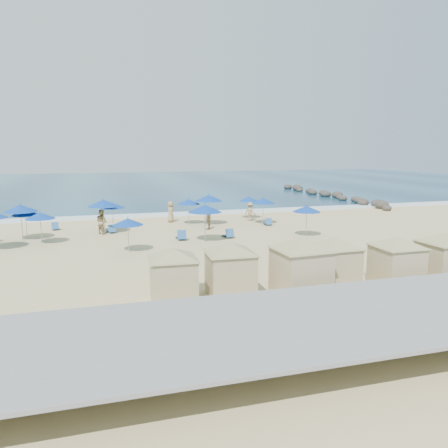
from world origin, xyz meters
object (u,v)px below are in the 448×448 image
(cabana_3, at_px, (335,256))
(beachgoer_4, at_px, (171,212))
(trash_bin, at_px, (284,259))
(umbrella_10, at_px, (263,201))
(cabana_1, at_px, (230,262))
(umbrella_7, at_px, (189,202))
(umbrella_4, at_px, (112,205))
(cabana_5, at_px, (443,251))
(umbrella_11, at_px, (307,209))
(beachgoer_3, at_px, (250,212))
(umbrella_9, at_px, (249,199))
(umbrella_5, at_px, (103,203))
(umbrella_12, at_px, (209,198))
(beachgoer_1, at_px, (102,222))
(beachgoer_2, at_px, (208,219))
(umbrella_6, at_px, (128,222))
(umbrella_8, at_px, (205,209))
(umbrella_3, at_px, (40,216))
(umbrella_0, at_px, (25,212))
(cabana_0, at_px, (173,268))
(umbrella_2, at_px, (20,208))
(cabana_2, at_px, (301,259))
(rock_jetty, at_px, (330,195))

(cabana_3, distance_m, beachgoer_4, 20.79)
(trash_bin, xyz_separation_m, umbrella_10, (3.80, 13.11, 1.62))
(cabana_1, height_order, umbrella_7, cabana_1)
(umbrella_4, bearing_deg, cabana_5, -51.25)
(umbrella_11, distance_m, beachgoer_3, 8.07)
(umbrella_9, bearing_deg, cabana_5, -82.62)
(umbrella_5, height_order, umbrella_10, umbrella_5)
(umbrella_7, xyz_separation_m, umbrella_12, (1.55, -0.88, 0.37))
(umbrella_4, distance_m, beachgoer_1, 2.19)
(beachgoer_1, bearing_deg, beachgoer_2, -132.67)
(umbrella_7, xyz_separation_m, umbrella_9, (5.98, 1.59, -0.13))
(umbrella_6, xyz_separation_m, beachgoer_2, (6.71, 6.18, -1.06))
(umbrella_6, xyz_separation_m, beachgoer_4, (4.39, 10.61, -1.02))
(umbrella_8, bearing_deg, umbrella_12, 73.53)
(umbrella_3, bearing_deg, umbrella_0, 119.26)
(umbrella_4, relative_size, beachgoer_1, 1.19)
(trash_bin, distance_m, beachgoer_1, 15.68)
(cabana_0, height_order, umbrella_12, umbrella_12)
(umbrella_4, relative_size, umbrella_5, 0.83)
(umbrella_8, xyz_separation_m, umbrella_11, (7.63, -0.23, -0.29))
(umbrella_12, height_order, beachgoer_3, umbrella_12)
(umbrella_5, xyz_separation_m, umbrella_8, (6.69, -5.09, -0.00))
(cabana_0, height_order, umbrella_9, cabana_0)
(umbrella_2, bearing_deg, beachgoer_4, 23.17)
(cabana_5, relative_size, umbrella_0, 1.87)
(umbrella_9, bearing_deg, umbrella_3, -159.03)
(cabana_0, height_order, umbrella_8, umbrella_8)
(trash_bin, height_order, umbrella_8, umbrella_8)
(umbrella_7, xyz_separation_m, beachgoer_3, (5.65, 0.21, -1.11))
(beachgoer_4, bearing_deg, cabana_0, 162.05)
(umbrella_7, height_order, umbrella_8, umbrella_8)
(umbrella_8, bearing_deg, beachgoer_1, 143.95)
(cabana_5, xyz_separation_m, umbrella_11, (-1.44, 11.78, 0.56))
(cabana_3, xyz_separation_m, beachgoer_3, (2.54, 18.94, -0.64))
(cabana_0, xyz_separation_m, umbrella_7, (4.51, 18.70, 0.49))
(cabana_2, relative_size, umbrella_2, 1.73)
(cabana_0, bearing_deg, umbrella_6, 97.09)
(trash_bin, bearing_deg, rock_jetty, 53.01)
(umbrella_6, bearing_deg, umbrella_2, 140.51)
(beachgoer_4, bearing_deg, beachgoer_3, -110.10)
(cabana_1, xyz_separation_m, beachgoer_1, (-5.28, 16.28, -0.58))
(cabana_3, relative_size, umbrella_0, 1.84)
(rock_jetty, relative_size, umbrella_6, 11.86)
(trash_bin, relative_size, cabana_3, 0.20)
(umbrella_2, bearing_deg, beachgoer_2, 1.80)
(cabana_1, relative_size, beachgoer_1, 2.25)
(umbrella_11, bearing_deg, umbrella_4, 152.91)
(beachgoer_2, bearing_deg, umbrella_3, -48.82)
(umbrella_3, bearing_deg, umbrella_6, -36.06)
(cabana_0, distance_m, cabana_3, 7.62)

